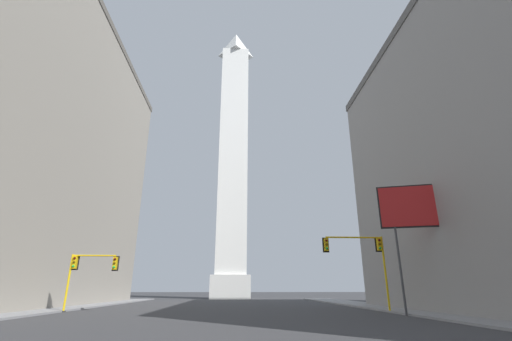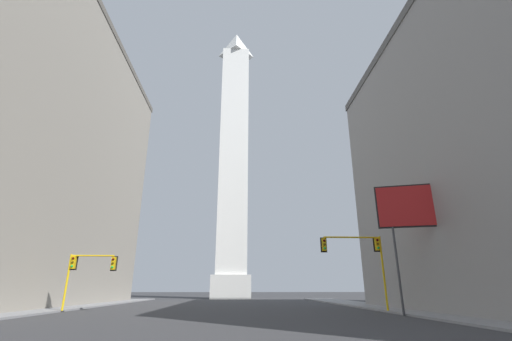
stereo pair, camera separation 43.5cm
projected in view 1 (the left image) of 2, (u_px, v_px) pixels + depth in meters
sidewalk_right at (450, 316)px, 24.57m from camera, size 5.00×84.58×0.15m
obelisk at (233, 153)px, 76.10m from camera, size 7.66×7.66×62.92m
traffic_light_mid_left at (87, 268)px, 30.65m from camera, size 4.33×0.50×4.85m
traffic_light_mid_right at (364, 253)px, 30.51m from camera, size 5.62×0.50×6.40m
billboard_sign at (422, 209)px, 27.48m from camera, size 6.43×2.12×10.01m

